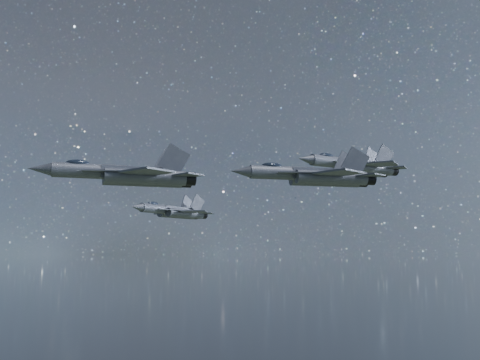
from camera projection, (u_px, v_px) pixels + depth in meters
jet_lead at (131, 175)px, 59.70m from camera, size 17.93×12.02×4.53m
jet_left at (175, 212)px, 96.08m from camera, size 17.39×11.76×4.38m
jet_right at (317, 176)px, 66.95m from camera, size 18.09×11.93×4.63m
jet_slot at (356, 166)px, 81.99m from camera, size 18.47×12.98×4.66m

